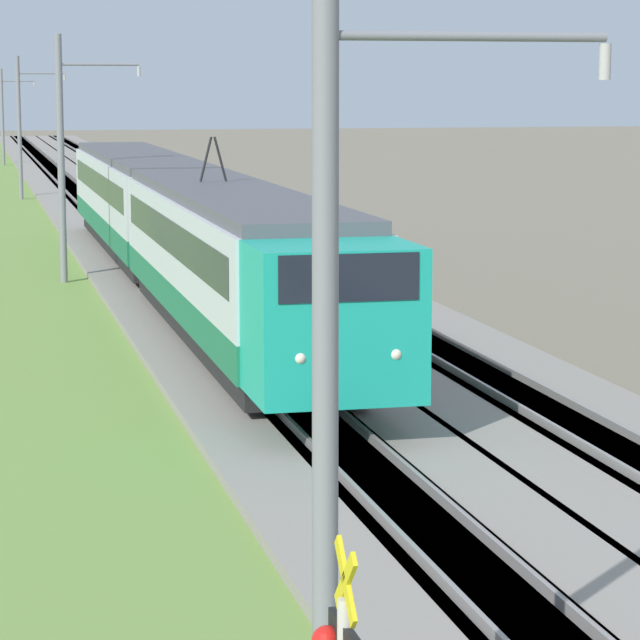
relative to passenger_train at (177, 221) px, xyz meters
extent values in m
cube|color=gray|center=(12.13, 0.00, -2.12)|extent=(240.00, 4.40, 0.30)
cube|color=gray|center=(12.13, -4.26, -2.12)|extent=(240.00, 4.40, 0.30)
cube|color=#4C4238|center=(12.13, 0.00, -2.12)|extent=(240.00, 1.57, 0.30)
cube|color=gray|center=(12.13, 0.53, -1.90)|extent=(240.00, 0.07, 0.15)
cube|color=gray|center=(12.13, -0.53, -1.90)|extent=(240.00, 0.07, 0.15)
cube|color=#4C4238|center=(12.13, -4.26, -2.12)|extent=(240.00, 1.57, 0.30)
cube|color=gray|center=(12.13, -3.72, -1.90)|extent=(240.00, 0.07, 0.15)
cube|color=gray|center=(12.13, -4.79, -1.90)|extent=(240.00, 0.07, 0.15)
cube|color=#19A88E|center=(-18.73, 0.00, 0.00)|extent=(2.16, 2.73, 2.54)
cube|color=black|center=(-19.06, 0.00, 0.85)|extent=(1.55, 2.28, 0.76)
sphere|color=#F2EAC6|center=(-19.76, 0.78, -0.41)|extent=(0.20, 0.20, 0.20)
sphere|color=#F2EAC6|center=(-19.76, -0.78, -0.41)|extent=(0.20, 0.20, 0.20)
cube|color=#196B47|center=(-9.11, 0.00, -0.92)|extent=(17.08, 2.85, 0.71)
cube|color=silver|center=(-9.11, 0.00, 0.35)|extent=(17.08, 2.85, 1.83)
cube|color=black|center=(-9.11, 0.00, 0.50)|extent=(15.72, 2.87, 0.77)
cube|color=#515156|center=(-9.11, 0.00, 1.39)|extent=(17.08, 2.62, 0.25)
cube|color=black|center=(-9.11, 0.00, -1.55)|extent=(16.23, 2.42, 0.55)
cylinder|color=black|center=(-15.86, 0.53, -1.39)|extent=(0.86, 0.12, 0.86)
cylinder|color=black|center=(-15.86, -0.53, -1.39)|extent=(0.86, 0.12, 0.86)
cube|color=#196B47|center=(9.65, 0.00, -0.92)|extent=(19.24, 2.85, 0.71)
cube|color=silver|center=(9.65, 0.00, 0.35)|extent=(19.24, 2.85, 1.83)
cube|color=black|center=(9.65, 0.00, 0.50)|extent=(17.70, 2.87, 0.77)
cube|color=#515156|center=(9.65, 0.00, 1.39)|extent=(19.24, 2.62, 0.25)
cube|color=black|center=(9.65, 0.00, -1.55)|extent=(18.28, 2.42, 0.55)
cylinder|color=black|center=(-6.55, 0.17, 2.06)|extent=(0.06, 0.33, 1.08)
cylinder|color=black|center=(-6.55, -0.17, 2.06)|extent=(0.06, 0.33, 1.08)
cube|color=black|center=(-15.86, 0.00, -2.27)|extent=(0.10, 0.10, 0.00)
cube|color=yellow|center=(-33.77, 3.57, 0.77)|extent=(0.49, 0.03, 0.49)
cube|color=yellow|center=(-33.77, 3.57, 0.77)|extent=(0.49, 0.03, 0.49)
cylinder|color=slate|center=(-30.71, 2.98, 1.43)|extent=(0.22, 0.22, 7.41)
cylinder|color=slate|center=(-30.71, 1.78, 4.24)|extent=(0.08, 2.40, 0.08)
cylinder|color=#B2ADA8|center=(-30.71, 0.58, 4.04)|extent=(0.10, 0.10, 0.30)
cylinder|color=slate|center=(3.82, 2.98, 1.53)|extent=(0.22, 0.22, 7.60)
cylinder|color=slate|center=(3.82, 1.78, 4.43)|extent=(0.08, 2.40, 0.08)
cylinder|color=#B2ADA8|center=(3.82, 0.58, 4.23)|extent=(0.10, 0.10, 0.30)
cylinder|color=slate|center=(38.35, 2.98, 1.51)|extent=(0.22, 0.22, 7.55)
cylinder|color=slate|center=(38.35, 1.78, 4.38)|extent=(0.08, 2.40, 0.08)
cylinder|color=#B2ADA8|center=(38.35, 0.58, 4.18)|extent=(0.10, 0.10, 0.30)
cylinder|color=slate|center=(72.87, 2.98, 1.34)|extent=(0.22, 0.22, 7.21)
cylinder|color=slate|center=(72.87, 1.78, 4.04)|extent=(0.08, 2.40, 0.08)
cylinder|color=#B2ADA8|center=(72.87, 0.58, 3.84)|extent=(0.10, 0.10, 0.30)
camera|label=1|loc=(-42.63, 5.81, 3.86)|focal=85.00mm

